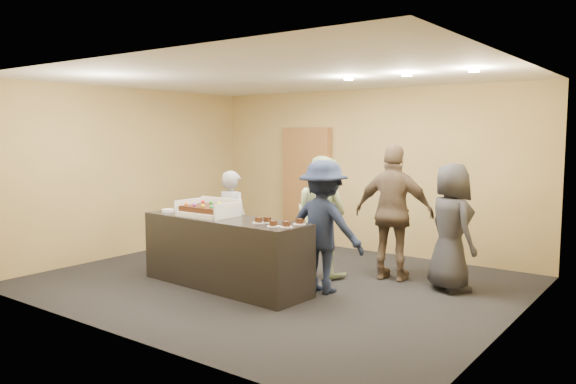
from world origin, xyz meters
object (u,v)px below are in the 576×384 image
object	(u,v)px
serving_counter	(225,252)
cake_box	(209,212)
storage_cabinet	(307,186)
plate_stack	(168,211)
person_sage_man	(321,216)
person_dark_suit	(451,227)
person_brown_extra	(394,213)
person_navy_man	(323,227)
sheet_cake	(208,208)
person_server_grey	(232,222)

from	to	relation	value
serving_counter	cake_box	world-z (taller)	cake_box
storage_cabinet	plate_stack	world-z (taller)	storage_cabinet
person_sage_man	person_dark_suit	distance (m)	1.76
storage_cabinet	person_brown_extra	distance (m)	2.74
plate_stack	person_sage_man	world-z (taller)	person_sage_man
serving_counter	person_navy_man	bearing A→B (deg)	29.37
sheet_cake	serving_counter	bearing A→B (deg)	-0.00
person_navy_man	plate_stack	bearing A→B (deg)	14.81
serving_counter	person_brown_extra	size ratio (longest dim) A/B	1.31
cake_box	person_navy_man	size ratio (longest dim) A/B	0.45
person_navy_man	person_brown_extra	world-z (taller)	person_brown_extra
plate_stack	sheet_cake	bearing A→B (deg)	5.95
cake_box	plate_stack	distance (m)	0.70
person_server_grey	person_brown_extra	size ratio (longest dim) A/B	0.79
sheet_cake	person_sage_man	world-z (taller)	person_sage_man
sheet_cake	person_navy_man	bearing A→B (deg)	21.24
person_navy_man	sheet_cake	bearing A→B (deg)	19.52
serving_counter	person_dark_suit	bearing A→B (deg)	36.96
serving_counter	cake_box	size ratio (longest dim) A/B	3.27
plate_stack	person_sage_man	size ratio (longest dim) A/B	0.10
person_navy_man	person_dark_suit	xyz separation A→B (m)	(1.24, 1.03, -0.02)
person_server_grey	person_navy_man	world-z (taller)	person_navy_man
person_server_grey	cake_box	bearing A→B (deg)	103.97
person_navy_man	person_brown_extra	xyz separation A→B (m)	(0.44, 1.05, 0.09)
cake_box	person_dark_suit	world-z (taller)	person_dark_suit
serving_counter	cake_box	distance (m)	0.58
cake_box	person_sage_man	xyz separation A→B (m)	(0.96, 1.22, -0.11)
sheet_cake	person_server_grey	size ratio (longest dim) A/B	0.43
serving_counter	storage_cabinet	size ratio (longest dim) A/B	1.16
sheet_cake	person_sage_man	bearing A→B (deg)	52.40
serving_counter	sheet_cake	size ratio (longest dim) A/B	3.82
person_sage_man	person_server_grey	bearing A→B (deg)	31.89
cake_box	plate_stack	size ratio (longest dim) A/B	4.55
sheet_cake	storage_cabinet	bearing A→B (deg)	99.18
person_navy_man	person_dark_suit	size ratio (longest dim) A/B	1.02
person_navy_man	person_brown_extra	size ratio (longest dim) A/B	0.90
person_server_grey	person_navy_man	xyz separation A→B (m)	(1.59, -0.08, 0.10)
storage_cabinet	serving_counter	bearing A→B (deg)	-75.31
sheet_cake	person_dark_suit	size ratio (longest dim) A/B	0.39
cake_box	sheet_cake	xyz separation A→B (m)	(-0.00, -0.03, 0.05)
serving_counter	person_server_grey	xyz separation A→B (m)	(-0.45, 0.64, 0.28)
person_dark_suit	sheet_cake	bearing A→B (deg)	68.36
storage_cabinet	person_dark_suit	distance (m)	3.47
person_sage_man	person_dark_suit	bearing A→B (deg)	-165.52
storage_cabinet	cake_box	size ratio (longest dim) A/B	2.83
serving_counter	storage_cabinet	distance (m)	3.14
cake_box	person_dark_suit	size ratio (longest dim) A/B	0.46
person_server_grey	person_sage_man	xyz separation A→B (m)	(1.11, 0.61, 0.11)
storage_cabinet	person_server_grey	xyz separation A→B (m)	(0.33, -2.35, -0.31)
cake_box	sheet_cake	distance (m)	0.06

